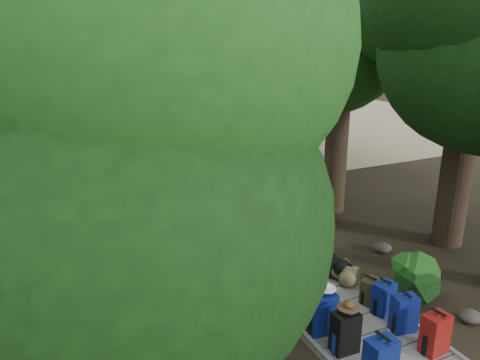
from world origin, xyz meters
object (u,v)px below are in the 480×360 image
suitcase_on_boardwalk (305,307)px  kayak (92,161)px  backpack_left_b (345,330)px  backpack_right_b (404,311)px  sun_lounger (213,141)px  duffel_right_khaki (345,272)px  backpack_left_d (285,283)px  duffel_right_black (329,262)px  backpack_left_c (322,311)px  lone_suitcase_on_sand (180,159)px  backpack_right_d (370,290)px  backpack_right_a (435,332)px  backpack_left_a (380,360)px  backpack_right_c (384,296)px

suitcase_on_boardwalk → kayak: bearing=97.1°
backpack_left_b → backpack_right_b: size_ratio=1.05×
sun_lounger → duffel_right_khaki: bearing=-95.4°
backpack_left_d → duffel_right_black: bearing=43.6°
backpack_left_c → lone_suitcase_on_sand: size_ratio=1.18×
backpack_left_c → lone_suitcase_on_sand: bearing=92.6°
backpack_right_d → kayak: size_ratio=0.19×
backpack_right_b → kayak: (-3.20, 13.49, -0.33)m
backpack_right_b → duffel_right_khaki: backpack_right_b is taller
backpack_right_b → backpack_right_d: backpack_right_b is taller
suitcase_on_boardwalk → backpack_left_d: bearing=83.3°
backpack_left_d → backpack_right_a: 2.76m
backpack_left_b → backpack_left_a: bearing=-88.4°
kayak → suitcase_on_boardwalk: bearing=-100.0°
backpack_right_b → suitcase_on_boardwalk: size_ratio=1.31×
backpack_left_c → duffel_right_black: backpack_left_c is taller
duffel_right_black → lone_suitcase_on_sand: size_ratio=1.02×
backpack_left_b → duffel_right_black: 2.64m
backpack_left_a → backpack_left_d: bearing=87.2°
backpack_right_c → kayak: backpack_right_c is taller
lone_suitcase_on_sand → kayak: (-3.01, 1.89, -0.21)m
backpack_left_a → suitcase_on_boardwalk: bearing=90.3°
kayak → duffel_right_khaki: bearing=-92.3°
backpack_right_a → backpack_right_d: (0.03, 1.58, -0.10)m
backpack_right_d → backpack_right_c: bearing=-109.7°
backpack_left_c → duffel_right_black: bearing=59.4°
backpack_left_b → duffel_right_khaki: bearing=54.2°
backpack_left_a → backpack_right_d: size_ratio=1.55×
backpack_left_a → kayak: 14.47m
backpack_left_c → backpack_right_a: size_ratio=1.10×
backpack_right_d → sun_lounger: backpack_right_d is taller
backpack_right_d → backpack_left_c: bearing=176.6°
backpack_right_c → backpack_left_b: bearing=-167.5°
backpack_right_a → duffel_right_khaki: bearing=81.4°
backpack_left_d → backpack_right_c: bearing=-17.6°
backpack_left_a → backpack_left_c: backpack_left_a is taller
backpack_right_b → backpack_right_c: size_ratio=1.10×
backpack_right_d → kayak: backpack_right_d is taller
backpack_left_d → suitcase_on_boardwalk: (-0.08, -0.83, -0.02)m
backpack_right_d → backpack_left_b: bearing=-162.8°
backpack_left_b → backpack_left_d: 1.80m
backpack_left_d → backpack_right_d: (1.36, -0.84, -0.03)m
lone_suitcase_on_sand → backpack_left_a: bearing=-104.4°
sun_lounger → suitcase_on_boardwalk: bearing=-101.0°
duffel_right_khaki → backpack_right_a: bearing=-121.2°
backpack_right_a → lone_suitcase_on_sand: (-0.22, 12.25, -0.12)m
backpack_right_b → duffel_right_khaki: size_ratio=1.36×
sun_lounger → backpack_left_b: bearing=-99.6°
backpack_left_a → backpack_right_a: (1.29, 0.19, -0.04)m
suitcase_on_boardwalk → lone_suitcase_on_sand: bearing=82.5°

